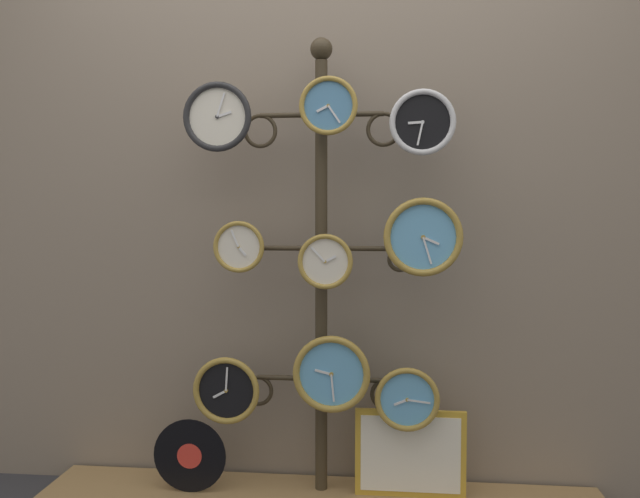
% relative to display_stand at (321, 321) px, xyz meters
% --- Properties ---
extents(shop_wall, '(4.40, 0.04, 2.80)m').
position_rel_display_stand_xyz_m(shop_wall, '(0.00, 0.16, 0.67)').
color(shop_wall, gray).
rests_on(shop_wall, ground_plane).
extents(display_stand, '(0.71, 0.35, 1.83)m').
position_rel_display_stand_xyz_m(display_stand, '(0.00, 0.00, 0.00)').
color(display_stand, '#382D1E').
rests_on(display_stand, ground_plane).
extents(clock_top_left, '(0.27, 0.04, 0.27)m').
position_rel_display_stand_xyz_m(clock_top_left, '(-0.39, -0.08, 0.79)').
color(clock_top_left, silver).
extents(clock_top_center, '(0.22, 0.04, 0.22)m').
position_rel_display_stand_xyz_m(clock_top_center, '(0.04, -0.11, 0.82)').
color(clock_top_center, '#4C84B2').
extents(clock_top_right, '(0.24, 0.04, 0.24)m').
position_rel_display_stand_xyz_m(clock_top_right, '(0.38, -0.08, 0.76)').
color(clock_top_right, black).
extents(clock_middle_left, '(0.20, 0.04, 0.20)m').
position_rel_display_stand_xyz_m(clock_middle_left, '(-0.31, -0.07, 0.30)').
color(clock_middle_left, silver).
extents(clock_middle_center, '(0.21, 0.04, 0.21)m').
position_rel_display_stand_xyz_m(clock_middle_center, '(0.03, -0.11, 0.24)').
color(clock_middle_center, silver).
extents(clock_middle_right, '(0.29, 0.04, 0.29)m').
position_rel_display_stand_xyz_m(clock_middle_right, '(0.39, -0.11, 0.34)').
color(clock_middle_right, '#60A8DB').
extents(clock_bottom_left, '(0.26, 0.04, 0.26)m').
position_rel_display_stand_xyz_m(clock_bottom_left, '(-0.36, -0.09, -0.26)').
color(clock_bottom_left, black).
extents(clock_bottom_center, '(0.30, 0.04, 0.30)m').
position_rel_display_stand_xyz_m(clock_bottom_center, '(0.05, -0.10, -0.18)').
color(clock_bottom_center, '#60A8DB').
extents(clock_bottom_right, '(0.24, 0.04, 0.24)m').
position_rel_display_stand_xyz_m(clock_bottom_right, '(0.33, -0.08, -0.28)').
color(clock_bottom_right, '#60A8DB').
extents(vinyl_record, '(0.29, 0.01, 0.29)m').
position_rel_display_stand_xyz_m(vinyl_record, '(-0.51, -0.09, -0.53)').
color(vinyl_record, black).
rests_on(vinyl_record, low_shelf).
extents(picture_frame, '(0.43, 0.02, 0.34)m').
position_rel_display_stand_xyz_m(picture_frame, '(0.35, -0.04, -0.50)').
color(picture_frame, gold).
rests_on(picture_frame, low_shelf).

